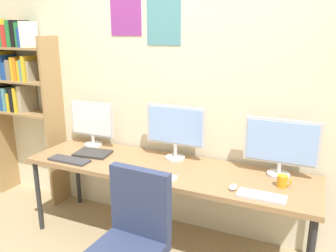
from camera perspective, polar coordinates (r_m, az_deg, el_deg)
The scene contains 12 objects.
wall_back at distance 3.13m, azimuth 2.78°, elevation 5.41°, with size 4.89×0.11×2.60m.
desk at distance 2.93m, azimuth -0.40°, elevation -7.74°, with size 2.49×0.68×0.74m.
bookshelf at distance 4.04m, azimuth -23.81°, elevation 6.76°, with size 0.83×0.28×1.98m.
monitor_left at distance 3.45m, azimuth -12.63°, elevation 0.67°, with size 0.48×0.18×0.45m.
monitor_center at distance 3.00m, azimuth 1.27°, elevation -0.44°, with size 0.55×0.18×0.49m.
monitor_right at distance 2.80m, azimuth 18.48°, elevation -3.01°, with size 0.58×0.18×0.46m.
keyboard_left at distance 3.16m, azimuth -16.26°, elevation -5.51°, with size 0.39×0.13×0.02m, color #38383D.
keyboard_center at distance 2.72m, azimuth -2.44°, elevation -8.38°, with size 0.36×0.13×0.02m, color silver.
keyboard_right at distance 2.50m, azimuth 15.45°, elevation -11.32°, with size 0.33×0.13×0.02m, color silver.
computer_mouse at distance 2.57m, azimuth 10.88°, elevation -10.05°, with size 0.06×0.10×0.03m, color silver.
laptop_closed at distance 3.27m, azimuth -12.52°, elevation -4.51°, with size 0.32×0.22×0.02m, color #2D2D2D.
coffee_mug at distance 2.69m, azimuth 18.67°, elevation -8.77°, with size 0.11×0.08×0.09m.
Camera 1 is at (1.12, -1.85, 1.86)m, focal length 36.28 mm.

